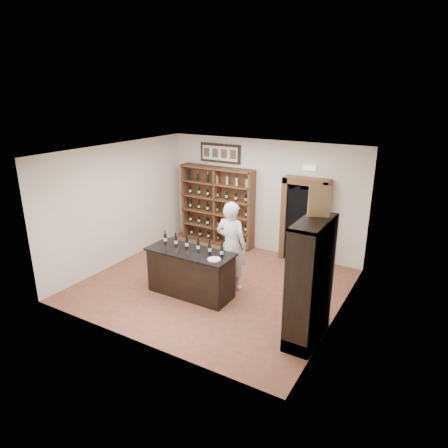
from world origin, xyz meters
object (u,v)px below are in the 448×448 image
Objects in this scene: wine_shelf at (218,206)px; side_cabinet at (310,301)px; tasting_counter at (191,273)px; shopkeeper at (231,246)px; wine_crate at (319,201)px; counter_bottle_0 at (165,239)px.

side_cabinet is (3.82, -3.23, -0.35)m from wine_shelf.
tasting_counter is 0.85× the size of side_cabinet.
side_cabinet reaches higher than tasting_counter.
shopkeeper is (0.59, 0.71, 0.50)m from tasting_counter.
wine_shelf reaches higher than shopkeeper.
counter_bottle_0 is at bearing 157.52° from wine_crate.
wine_shelf is 4.97m from wine_crate.
tasting_counter is at bearing 49.56° from shopkeeper.
shopkeeper is 2.64m from wine_crate.
wine_crate reaches higher than wine_shelf.
wine_crate reaches higher than counter_bottle_0.
tasting_counter is 2.75m from side_cabinet.
side_cabinet is (3.44, -0.39, -0.35)m from counter_bottle_0.
counter_bottle_0 is 3.48m from side_cabinet.
wine_crate is at bearing -1.83° from counter_bottle_0.
tasting_counter is at bearing 158.93° from wine_crate.
counter_bottle_0 is 0.15× the size of shopkeeper.
shopkeeper is (-2.14, 1.01, 0.24)m from side_cabinet.
wine_shelf is at bearing 97.61° from counter_bottle_0.
side_cabinet is at bearing 154.10° from shopkeeper.
shopkeeper is (1.69, -2.23, -0.11)m from wine_shelf.
shopkeeper is at bearing -52.80° from wine_shelf.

